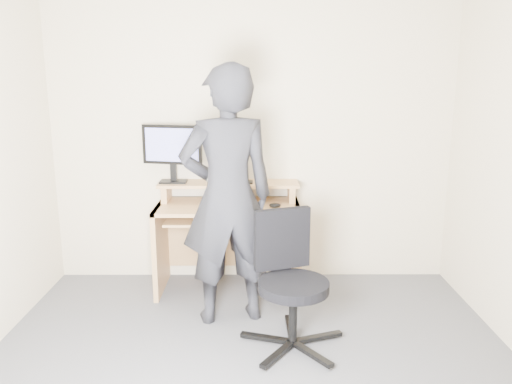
{
  "coord_description": "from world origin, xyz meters",
  "views": [
    {
      "loc": [
        0.02,
        -2.6,
        1.79
      ],
      "look_at": [
        0.03,
        1.05,
        0.95
      ],
      "focal_mm": 35.0,
      "sensor_mm": 36.0,
      "label": 1
    }
  ],
  "objects_px": {
    "desk": "(229,225)",
    "monitor": "(172,148)",
    "office_chair": "(289,276)",
    "person": "(227,197)"
  },
  "relations": [
    {
      "from": "desk",
      "to": "monitor",
      "type": "relative_size",
      "value": 2.33
    },
    {
      "from": "office_chair",
      "to": "person",
      "type": "distance_m",
      "value": 0.73
    },
    {
      "from": "monitor",
      "to": "office_chair",
      "type": "xyz_separation_m",
      "value": [
        0.93,
        -1.05,
        -0.71
      ]
    },
    {
      "from": "desk",
      "to": "office_chair",
      "type": "distance_m",
      "value": 1.1
    },
    {
      "from": "desk",
      "to": "person",
      "type": "height_order",
      "value": "person"
    },
    {
      "from": "office_chair",
      "to": "person",
      "type": "xyz_separation_m",
      "value": [
        -0.43,
        0.37,
        0.46
      ]
    },
    {
      "from": "desk",
      "to": "office_chair",
      "type": "relative_size",
      "value": 1.34
    },
    {
      "from": "monitor",
      "to": "person",
      "type": "height_order",
      "value": "person"
    },
    {
      "from": "desk",
      "to": "monitor",
      "type": "height_order",
      "value": "monitor"
    },
    {
      "from": "office_chair",
      "to": "desk",
      "type": "bearing_deg",
      "value": 95.54
    }
  ]
}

